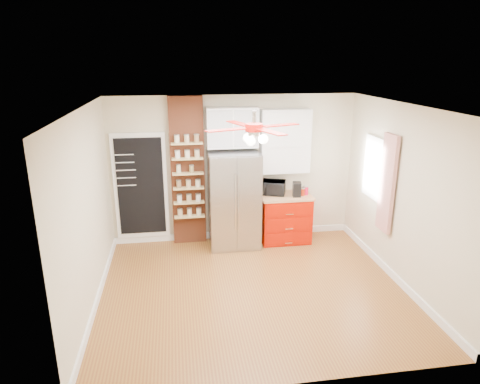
{
  "coord_description": "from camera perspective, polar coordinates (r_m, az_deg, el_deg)",
  "views": [
    {
      "loc": [
        -1.05,
        -5.6,
        3.32
      ],
      "look_at": [
        -0.05,
        0.9,
        1.25
      ],
      "focal_mm": 32.0,
      "sensor_mm": 36.0,
      "label": 1
    }
  ],
  "objects": [
    {
      "name": "upper_shelf_unit",
      "position": [
        7.84,
        6.02,
        6.77
      ],
      "size": [
        0.9,
        0.3,
        1.15
      ],
      "primitive_type": "cube",
      "color": "white",
      "rests_on": "wall_back"
    },
    {
      "name": "curtain",
      "position": [
        7.02,
        19.03,
        1.07
      ],
      "size": [
        0.06,
        0.4,
        1.55
      ],
      "primitive_type": "cube",
      "color": "#AB2316",
      "rests_on": "wall_right"
    },
    {
      "name": "floor",
      "position": [
        6.59,
        1.67,
        -12.76
      ],
      "size": [
        4.5,
        4.5,
        0.0
      ],
      "primitive_type": "plane",
      "color": "brown",
      "rests_on": "ground"
    },
    {
      "name": "window",
      "position": [
        7.49,
        17.55,
        3.0
      ],
      "size": [
        0.04,
        0.75,
        1.05
      ],
      "primitive_type": "cube",
      "color": "white",
      "rests_on": "wall_right"
    },
    {
      "name": "wall_front",
      "position": [
        4.23,
        6.79,
        -10.38
      ],
      "size": [
        4.5,
        0.02,
        2.7
      ],
      "primitive_type": "cube",
      "color": "beige",
      "rests_on": "floor"
    },
    {
      "name": "wall_back",
      "position": [
        7.92,
        -0.84,
        3.09
      ],
      "size": [
        4.5,
        0.02,
        2.7
      ],
      "primitive_type": "cube",
      "color": "beige",
      "rests_on": "floor"
    },
    {
      "name": "canister_right",
      "position": [
        7.97,
        8.74,
        0.18
      ],
      "size": [
        0.1,
        0.1,
        0.15
      ],
      "primitive_type": "cylinder",
      "rotation": [
        0.0,
        0.0,
        -0.04
      ],
      "color": "red",
      "rests_on": "red_cabinet"
    },
    {
      "name": "chalkboard",
      "position": [
        7.9,
        -13.1,
        0.72
      ],
      "size": [
        0.95,
        0.05,
        1.95
      ],
      "color": "white",
      "rests_on": "wall_back"
    },
    {
      "name": "pantry_jar_beans",
      "position": [
        7.61,
        -6.47,
        3.04
      ],
      "size": [
        0.1,
        0.1,
        0.13
      ],
      "primitive_type": "cylinder",
      "rotation": [
        0.0,
        0.0,
        -0.24
      ],
      "color": "olive",
      "rests_on": "brick_pillar"
    },
    {
      "name": "brick_pillar",
      "position": [
        7.77,
        -6.99,
        2.68
      ],
      "size": [
        0.6,
        0.16,
        2.7
      ],
      "primitive_type": "cube",
      "color": "brown",
      "rests_on": "floor"
    },
    {
      "name": "wall_right",
      "position": [
        6.79,
        20.81,
        -0.55
      ],
      "size": [
        0.02,
        4.0,
        2.7
      ],
      "primitive_type": "cube",
      "color": "beige",
      "rests_on": "floor"
    },
    {
      "name": "wall_left",
      "position": [
        6.05,
        -19.68,
        -2.57
      ],
      "size": [
        0.02,
        4.0,
        2.7
      ],
      "primitive_type": "cube",
      "color": "beige",
      "rests_on": "floor"
    },
    {
      "name": "upper_glass_cabinet",
      "position": [
        7.58,
        -1.06,
        8.61
      ],
      "size": [
        0.9,
        0.35,
        0.7
      ],
      "primitive_type": "cube",
      "color": "white",
      "rests_on": "wall_back"
    },
    {
      "name": "toaster_oven",
      "position": [
        7.91,
        4.37,
        0.6
      ],
      "size": [
        0.54,
        0.45,
        0.26
      ],
      "primitive_type": "imported",
      "rotation": [
        0.0,
        0.0,
        -0.35
      ],
      "color": "black",
      "rests_on": "red_cabinet"
    },
    {
      "name": "fridge",
      "position": [
        7.69,
        -0.82,
        -1.04
      ],
      "size": [
        0.9,
        0.7,
        1.75
      ],
      "primitive_type": "cube",
      "color": "#A1A1A6",
      "rests_on": "floor"
    },
    {
      "name": "pantry_jar_oats",
      "position": [
        7.63,
        -8.2,
        3.07
      ],
      "size": [
        0.11,
        0.11,
        0.14
      ],
      "primitive_type": "cylinder",
      "rotation": [
        0.0,
        0.0,
        0.35
      ],
      "color": "beige",
      "rests_on": "brick_pillar"
    },
    {
      "name": "coffee_maker",
      "position": [
        7.84,
        7.58,
        0.36
      ],
      "size": [
        0.18,
        0.21,
        0.26
      ],
      "primitive_type": "cube",
      "rotation": [
        0.0,
        0.0,
        -0.19
      ],
      "color": "black",
      "rests_on": "red_cabinet"
    },
    {
      "name": "ceiling",
      "position": [
        5.73,
        1.92,
        11.27
      ],
      "size": [
        4.5,
        4.5,
        0.0
      ],
      "primitive_type": "plane",
      "color": "white",
      "rests_on": "wall_back"
    },
    {
      "name": "canister_left",
      "position": [
        7.91,
        8.31,
        0.0
      ],
      "size": [
        0.12,
        0.12,
        0.13
      ],
      "primitive_type": "cylinder",
      "rotation": [
        0.0,
        0.0,
        0.39
      ],
      "color": "#B32609",
      "rests_on": "red_cabinet"
    },
    {
      "name": "ceiling_fan",
      "position": [
        5.76,
        1.89,
        8.54
      ],
      "size": [
        1.4,
        1.4,
        0.44
      ],
      "color": "silver",
      "rests_on": "ceiling"
    },
    {
      "name": "red_cabinet",
      "position": [
        8.07,
        6.0,
        -3.43
      ],
      "size": [
        0.94,
        0.64,
        0.9
      ],
      "color": "#B40F00",
      "rests_on": "floor"
    }
  ]
}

